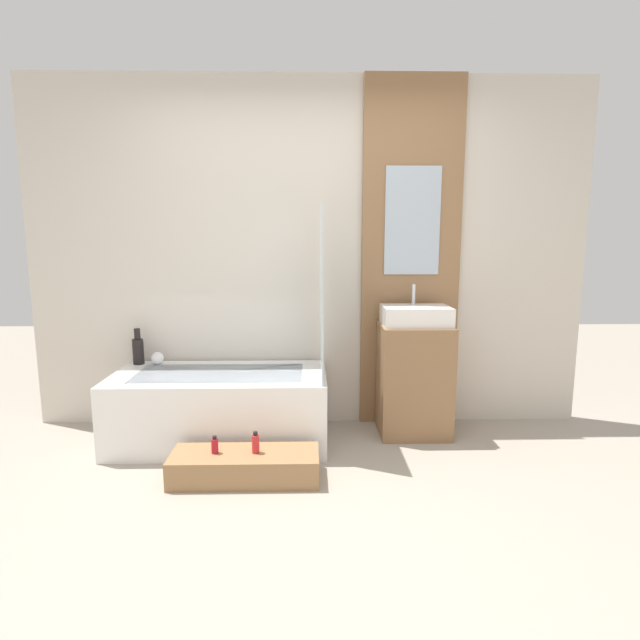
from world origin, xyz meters
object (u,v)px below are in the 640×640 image
at_px(vase_tall_dark, 138,350).
at_px(bottle_soap_secondary, 255,443).
at_px(vase_round_light, 157,358).
at_px(sink, 415,316).
at_px(bottle_soap_primary, 214,445).
at_px(wooden_step_bench, 244,466).
at_px(bathtub, 220,407).

bearing_deg(vase_tall_dark, bottle_soap_secondary, -41.68).
relative_size(vase_tall_dark, vase_round_light, 2.93).
bearing_deg(vase_round_light, sink, -4.12).
bearing_deg(bottle_soap_secondary, vase_tall_dark, 138.32).
height_order(sink, bottle_soap_primary, sink).
bearing_deg(vase_round_light, vase_tall_dark, 177.71).
bearing_deg(wooden_step_bench, bottle_soap_secondary, 0.00).
relative_size(bathtub, vase_tall_dark, 5.50).
relative_size(bathtub, wooden_step_bench, 1.68).
relative_size(sink, vase_round_light, 5.20).
bearing_deg(bottle_soap_primary, bottle_soap_secondary, 0.00).
xyz_separation_m(vase_tall_dark, bottle_soap_primary, (0.72, -0.85, -0.39)).
relative_size(wooden_step_bench, vase_tall_dark, 3.26).
height_order(vase_tall_dark, vase_round_light, vase_tall_dark).
xyz_separation_m(bathtub, sink, (1.40, 0.13, 0.63)).
bearing_deg(vase_round_light, bottle_soap_primary, -55.86).
bearing_deg(bottle_soap_secondary, sink, 33.19).
relative_size(sink, vase_tall_dark, 1.78).
xyz_separation_m(bathtub, wooden_step_bench, (0.24, -0.58, -0.17)).
relative_size(bottle_soap_primary, bottle_soap_secondary, 0.81).
distance_m(bathtub, bottle_soap_primary, 0.59).
height_order(vase_tall_dark, bottle_soap_secondary, vase_tall_dark).
bearing_deg(vase_round_light, wooden_step_bench, -48.46).
distance_m(vase_round_light, bottle_soap_secondary, 1.22).
height_order(bathtub, vase_round_light, vase_round_light).
height_order(sink, bottle_soap_secondary, sink).
xyz_separation_m(sink, vase_tall_dark, (-2.05, 0.14, -0.27)).
relative_size(wooden_step_bench, bottle_soap_secondary, 6.69).
relative_size(vase_round_light, bottle_soap_primary, 0.86).
height_order(wooden_step_bench, sink, sink).
distance_m(sink, bottle_soap_secondary, 1.46).
bearing_deg(bottle_soap_primary, sink, 28.14).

